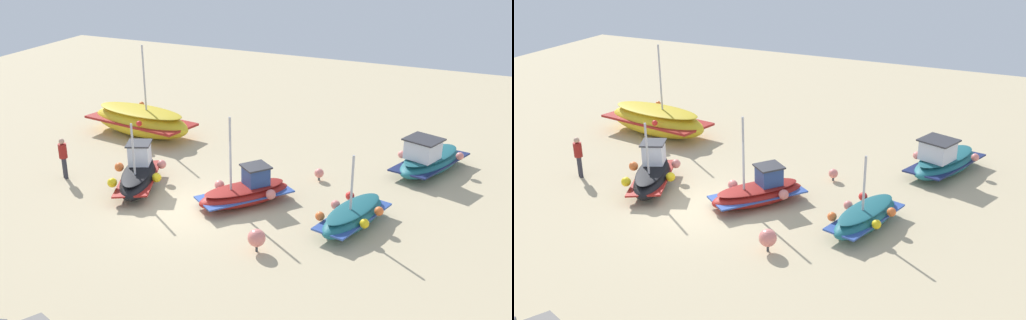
{
  "view_description": "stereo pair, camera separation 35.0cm",
  "coord_description": "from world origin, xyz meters",
  "views": [
    {
      "loc": [
        -10.1,
        16.68,
        9.76
      ],
      "look_at": [
        -1.23,
        -3.07,
        0.9
      ],
      "focal_mm": 43.14,
      "sensor_mm": 36.0,
      "label": 1
    },
    {
      "loc": [
        -10.42,
        16.54,
        9.76
      ],
      "look_at": [
        -1.23,
        -3.07,
        0.9
      ],
      "focal_mm": 43.14,
      "sensor_mm": 36.0,
      "label": 2
    }
  ],
  "objects": [
    {
      "name": "ground_plane",
      "position": [
        0.0,
        0.0,
        0.0
      ],
      "size": [
        48.55,
        48.55,
        0.0
      ],
      "primitive_type": "plane",
      "color": "#C6B289"
    },
    {
      "name": "fishing_boat_0",
      "position": [
        2.53,
        -0.69,
        0.54
      ],
      "size": [
        2.51,
        3.63,
        2.78
      ],
      "rotation": [
        0.0,
        0.0,
        5.12
      ],
      "color": "black",
      "rests_on": "ground_plane"
    },
    {
      "name": "fishing_boat_1",
      "position": [
        -5.64,
        -1.01,
        0.42
      ],
      "size": [
        2.03,
        3.5,
        2.63
      ],
      "rotation": [
        0.0,
        0.0,
        4.45
      ],
      "color": "#1E6670",
      "rests_on": "ground_plane"
    },
    {
      "name": "fishing_boat_2",
      "position": [
        -1.67,
        -1.19,
        0.45
      ],
      "size": [
        3.21,
        3.58,
        3.36
      ],
      "rotation": [
        0.0,
        0.0,
        4.05
      ],
      "color": "maroon",
      "rests_on": "ground_plane"
    },
    {
      "name": "fishing_boat_3",
      "position": [
        5.79,
        -5.73,
        0.7
      ],
      "size": [
        5.5,
        2.79,
        4.3
      ],
      "rotation": [
        0.0,
        0.0,
        6.15
      ],
      "color": "gold",
      "rests_on": "ground_plane"
    },
    {
      "name": "fishing_boat_4",
      "position": [
        -7.12,
        -6.72,
        0.53
      ],
      "size": [
        2.8,
        4.1,
        1.63
      ],
      "rotation": [
        0.0,
        0.0,
        1.22
      ],
      "color": "#1E6670",
      "rests_on": "ground_plane"
    },
    {
      "name": "person_walking",
      "position": [
        5.7,
        -0.34,
        0.94
      ],
      "size": [
        0.32,
        0.32,
        1.64
      ],
      "rotation": [
        0.0,
        0.0,
        1.02
      ],
      "color": "#2D2D38",
      "rests_on": "ground_plane"
    },
    {
      "name": "mooring_buoy_0",
      "position": [
        -3.41,
        -4.19,
        0.3
      ],
      "size": [
        0.36,
        0.36,
        0.48
      ],
      "color": "#3F3F42",
      "rests_on": "ground_plane"
    },
    {
      "name": "mooring_buoy_1",
      "position": [
        -3.38,
        1.69,
        0.47
      ],
      "size": [
        0.56,
        0.56,
        0.75
      ],
      "color": "#3F3F42",
      "rests_on": "ground_plane"
    }
  ]
}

